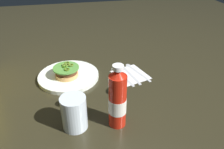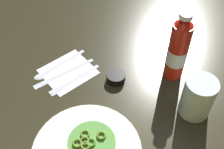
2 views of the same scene
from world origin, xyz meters
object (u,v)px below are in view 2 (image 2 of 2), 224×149
fork_utensil (71,81)px  water_glass (198,97)px  napkin (68,71)px  spoon_utensil (53,68)px  condiment_cup (116,77)px  butter_knife (61,74)px  ketchup_bottle (178,50)px  burger_sandwich (92,146)px

fork_utensil → water_glass: bearing=141.5°
napkin → spoon_utensil: size_ratio=0.82×
spoon_utensil → napkin: bearing=143.6°
condiment_cup → spoon_utensil: (0.17, -0.12, -0.01)m
water_glass → butter_knife: water_glass is taller
butter_knife → condiment_cup: bearing=151.7°
butter_knife → ketchup_bottle: bearing=158.6°
burger_sandwich → spoon_utensil: (0.02, -0.32, -0.04)m
fork_utensil → burger_sandwich: bearing=86.1°
ketchup_bottle → spoon_utensil: size_ratio=1.26×
ketchup_bottle → spoon_utensil: bearing=-25.6°
napkin → fork_utensil: (0.01, 0.05, 0.00)m
water_glass → spoon_utensil: bearing=-43.3°
burger_sandwich → ketchup_bottle: size_ratio=0.50×
napkin → fork_utensil: bearing=83.5°
ketchup_bottle → fork_utensil: ketchup_bottle is taller
water_glass → spoon_utensil: size_ratio=0.66×
burger_sandwich → condiment_cup: burger_sandwich is taller
burger_sandwich → fork_utensil: burger_sandwich is taller
spoon_utensil → fork_utensil: 0.08m
water_glass → condiment_cup: 0.25m
condiment_cup → napkin: size_ratio=0.39×
condiment_cup → napkin: (0.13, -0.09, -0.01)m
condiment_cup → burger_sandwich: bearing=53.9°
ketchup_bottle → fork_utensil: (0.31, -0.09, -0.10)m
condiment_cup → spoon_utensil: 0.21m
burger_sandwich → fork_utensil: (-0.02, -0.25, -0.04)m
water_glass → ketchup_bottle: bearing=-96.5°
burger_sandwich → fork_utensil: bearing=-93.9°
fork_utensil → ketchup_bottle: bearing=163.9°
spoon_utensil → condiment_cup: bearing=144.9°
condiment_cup → butter_knife: (0.15, -0.08, -0.01)m
burger_sandwich → spoon_utensil: bearing=-86.8°
burger_sandwich → water_glass: (-0.31, -0.02, 0.02)m
butter_knife → fork_utensil: size_ratio=1.18×
napkin → spoon_utensil: bearing=-36.4°
condiment_cup → fork_utensil: condiment_cup is taller
ketchup_bottle → fork_utensil: size_ratio=1.31×
water_glass → spoon_utensil: 0.45m
napkin → butter_knife: bearing=12.4°
ketchup_bottle → condiment_cup: (0.17, -0.05, -0.09)m
spoon_utensil → fork_utensil: (-0.04, 0.08, 0.00)m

